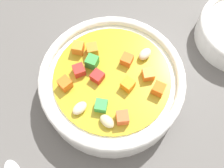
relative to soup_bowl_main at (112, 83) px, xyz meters
The scene contains 2 objects.
ground_plane 3.83cm from the soup_bowl_main, 131.93° to the left, with size 140.00×140.00×2.00cm, color #565451.
soup_bowl_main is the anchor object (origin of this frame).
Camera 1 is at (16.09, -0.74, 38.99)cm, focal length 45.15 mm.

